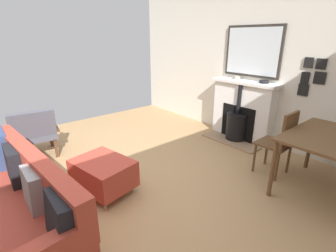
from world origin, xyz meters
name	(u,v)px	position (x,y,z in m)	size (l,w,h in m)	color
ground_plane	(103,188)	(0.00, 0.00, 0.00)	(5.73, 5.53, 0.01)	tan
wall_left	(246,62)	(-2.87, 0.00, 1.34)	(0.12, 5.53, 2.68)	silver
fireplace	(241,114)	(-2.64, 0.15, 0.47)	(0.60, 1.19, 1.06)	#9E7A5B
mirror_over_mantel	(252,51)	(-2.78, 0.15, 1.54)	(0.04, 1.03, 0.83)	#2D2823
mantel_bowl_near	(237,77)	(-2.69, -0.04, 1.09)	(0.13, 0.13, 0.06)	#9E9384
mantel_bowl_far	(264,82)	(-2.69, 0.48, 1.09)	(0.15, 0.15, 0.05)	black
sofa	(6,208)	(1.00, 0.23, 0.35)	(1.00, 2.05, 0.81)	#B2B2B7
ottoman	(103,173)	(0.00, 0.06, 0.25)	(0.64, 0.78, 0.40)	#B2B2B7
armchair_accent	(33,132)	(0.39, -1.41, 0.43)	(0.74, 0.67, 0.79)	#4C3321
dining_table	(333,144)	(-1.95, 1.79, 0.65)	(1.13, 0.87, 0.73)	brown
dining_chair_near_fireplace	(281,139)	(-1.95, 1.22, 0.52)	(0.40, 0.40, 0.89)	brown
photo_gallery_row	(311,76)	(-2.79, 1.13, 1.24)	(0.02, 0.33, 0.55)	black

